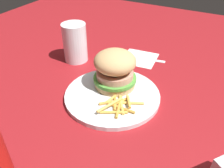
% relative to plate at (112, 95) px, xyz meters
% --- Properties ---
extents(ground_plane, '(1.60, 1.60, 0.00)m').
position_rel_plate_xyz_m(ground_plane, '(-0.02, 0.00, -0.01)').
color(ground_plane, maroon).
extents(plate, '(0.25, 0.25, 0.01)m').
position_rel_plate_xyz_m(plate, '(0.00, 0.00, 0.00)').
color(plate, silver).
rests_on(plate, ground_plane).
extents(sandwich, '(0.12, 0.12, 0.10)m').
position_rel_plate_xyz_m(sandwich, '(-0.04, -0.01, 0.06)').
color(sandwich, tan).
rests_on(sandwich, plate).
extents(fries_pile, '(0.09, 0.10, 0.01)m').
position_rel_plate_xyz_m(fries_pile, '(0.04, 0.04, 0.01)').
color(fries_pile, '#E5B251').
rests_on(fries_pile, plate).
extents(napkin, '(0.12, 0.12, 0.00)m').
position_rel_plate_xyz_m(napkin, '(-0.23, -0.02, -0.01)').
color(napkin, white).
rests_on(napkin, ground_plane).
extents(fork, '(0.05, 0.17, 0.00)m').
position_rel_plate_xyz_m(fork, '(-0.23, -0.02, -0.00)').
color(fork, silver).
rests_on(fork, napkin).
extents(drink_glass, '(0.08, 0.08, 0.12)m').
position_rel_plate_xyz_m(drink_glass, '(-0.12, -0.20, 0.05)').
color(drink_glass, silver).
rests_on(drink_glass, ground_plane).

